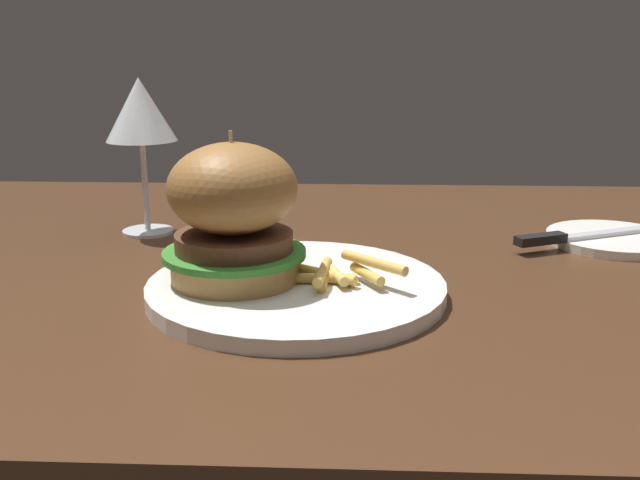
{
  "coord_description": "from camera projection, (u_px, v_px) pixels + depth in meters",
  "views": [
    {
      "loc": [
        -0.02,
        -0.74,
        0.96
      ],
      "look_at": [
        -0.05,
        -0.1,
        0.78
      ],
      "focal_mm": 40.0,
      "sensor_mm": 36.0,
      "label": 1
    }
  ],
  "objects": [
    {
      "name": "bread_plate",
      "position": [
        613.0,
        239.0,
        0.81
      ],
      "size": [
        0.15,
        0.15,
        0.01
      ],
      "primitive_type": "cylinder",
      "color": "white",
      "rests_on": "dining_table"
    },
    {
      "name": "table_knife",
      "position": [
        579.0,
        236.0,
        0.79
      ],
      "size": [
        0.19,
        0.1,
        0.01
      ],
      "color": "silver",
      "rests_on": "bread_plate"
    },
    {
      "name": "burger_sandwich",
      "position": [
        233.0,
        213.0,
        0.63
      ],
      "size": [
        0.13,
        0.13,
        0.13
      ],
      "color": "#B78447",
      "rests_on": "main_plate"
    },
    {
      "name": "wine_glass",
      "position": [
        140.0,
        114.0,
        0.82
      ],
      "size": [
        0.08,
        0.08,
        0.18
      ],
      "color": "silver",
      "rests_on": "dining_table"
    },
    {
      "name": "fries_pile",
      "position": [
        339.0,
        273.0,
        0.63
      ],
      "size": [
        0.1,
        0.07,
        0.03
      ],
      "color": "#E0B251",
      "rests_on": "main_plate"
    },
    {
      "name": "dining_table",
      "position": [
        368.0,
        335.0,
        0.79
      ],
      "size": [
        1.26,
        0.81,
        0.74
      ],
      "color": "#472B19",
      "rests_on": "ground"
    },
    {
      "name": "main_plate",
      "position": [
        296.0,
        288.0,
        0.64
      ],
      "size": [
        0.27,
        0.27,
        0.01
      ],
      "primitive_type": "cylinder",
      "color": "white",
      "rests_on": "dining_table"
    }
  ]
}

